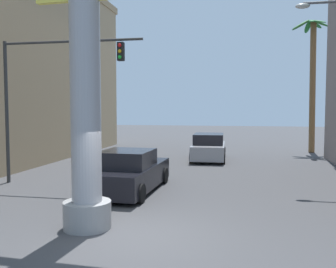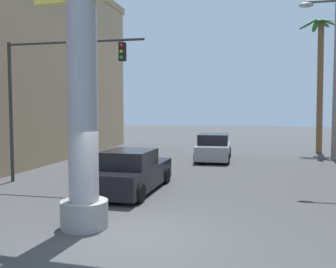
# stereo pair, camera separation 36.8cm
# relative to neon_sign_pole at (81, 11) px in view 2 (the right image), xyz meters

# --- Properties ---
(ground_plane) EXTENTS (94.84, 94.84, 0.00)m
(ground_plane) POSITION_rel_neon_sign_pole_xyz_m (1.43, 9.60, -5.50)
(ground_plane) COLOR #424244
(neon_sign_pole) EXTENTS (3.34, 1.22, 11.67)m
(neon_sign_pole) POSITION_rel_neon_sign_pole_xyz_m (0.00, 0.00, 0.00)
(neon_sign_pole) COLOR #9E9EA3
(neon_sign_pole) RESTS_ON ground
(traffic_light_mast) EXTENTS (5.86, 0.32, 5.78)m
(traffic_light_mast) POSITION_rel_neon_sign_pole_xyz_m (-3.78, 4.95, -1.35)
(traffic_light_mast) COLOR #333333
(traffic_light_mast) RESTS_ON ground
(car_lead) EXTENTS (2.13, 4.82, 1.56)m
(car_lead) POSITION_rel_neon_sign_pole_xyz_m (-0.19, 4.30, -4.79)
(car_lead) COLOR black
(car_lead) RESTS_ON ground
(car_far) EXTENTS (2.12, 4.44, 1.56)m
(car_far) POSITION_rel_neon_sign_pole_xyz_m (1.94, 13.38, -4.76)
(car_far) COLOR black
(car_far) RESTS_ON ground
(palm_tree_far_right) EXTENTS (2.61, 2.65, 9.21)m
(palm_tree_far_right) POSITION_rel_neon_sign_pole_xyz_m (8.62, 18.75, -0.04)
(palm_tree_far_right) COLOR brown
(palm_tree_far_right) RESTS_ON ground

